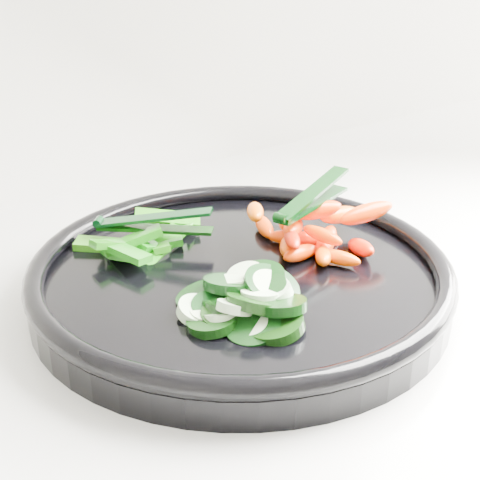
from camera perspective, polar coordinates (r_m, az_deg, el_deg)
veggie_tray at (r=0.60m, az=0.00°, el=-3.01°), size 0.40×0.40×0.04m
cucumber_pile at (r=0.53m, az=0.18°, el=-5.39°), size 0.12×0.12×0.04m
carrot_pile at (r=0.64m, az=6.26°, el=0.89°), size 0.13×0.14×0.06m
pepper_pile at (r=0.64m, az=-8.22°, el=-0.06°), size 0.13×0.10×0.04m
tong_carrot at (r=0.62m, az=6.05°, el=3.47°), size 0.11×0.05×0.02m
tong_pepper at (r=0.64m, az=-7.61°, el=1.45°), size 0.09×0.09×0.02m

